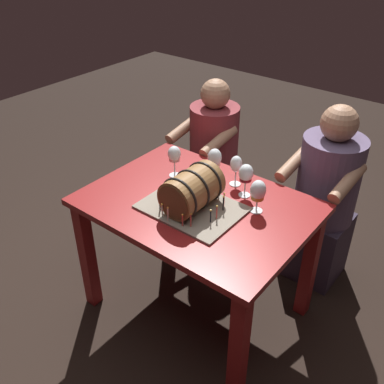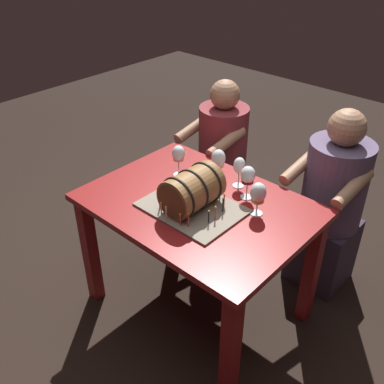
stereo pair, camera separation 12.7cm
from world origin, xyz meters
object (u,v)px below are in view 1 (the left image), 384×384
at_px(wine_glass_rose, 174,155).
at_px(dining_table, 197,222).
at_px(wine_glass_red, 246,174).
at_px(person_seated_left, 213,165).
at_px(wine_glass_white, 215,159).
at_px(barrel_cake, 192,192).
at_px(person_seated_right, 324,203).
at_px(wine_glass_amber, 258,192).
at_px(wine_glass_empty, 236,165).

bearing_deg(wine_glass_rose, dining_table, -26.61).
height_order(dining_table, wine_glass_red, wine_glass_red).
bearing_deg(person_seated_left, wine_glass_white, -53.95).
relative_size(barrel_cake, person_seated_right, 0.42).
xyz_separation_m(barrel_cake, wine_glass_red, (0.14, 0.27, 0.03)).
xyz_separation_m(barrel_cake, wine_glass_rose, (-0.28, 0.20, 0.03)).
height_order(wine_glass_red, wine_glass_white, wine_glass_white).
xyz_separation_m(wine_glass_amber, wine_glass_white, (-0.35, 0.12, 0.01)).
bearing_deg(wine_glass_red, person_seated_left, 138.21).
bearing_deg(wine_glass_red, barrel_cake, -117.72).
height_order(wine_glass_amber, wine_glass_rose, wine_glass_rose).
xyz_separation_m(dining_table, wine_glass_rose, (-0.27, 0.13, 0.26)).
bearing_deg(wine_glass_white, wine_glass_amber, -19.13).
bearing_deg(person_seated_left, person_seated_right, 0.03).
relative_size(wine_glass_empty, person_seated_right, 0.15).
relative_size(wine_glass_white, person_seated_right, 0.16).
bearing_deg(wine_glass_amber, barrel_cake, -145.21).
bearing_deg(person_seated_left, wine_glass_empty, -43.62).
distance_m(wine_glass_empty, person_seated_right, 0.66).
relative_size(barrel_cake, wine_glass_rose, 2.66).
bearing_deg(person_seated_right, wine_glass_empty, -128.75).
bearing_deg(person_seated_right, wine_glass_amber, -102.58).
bearing_deg(wine_glass_empty, wine_glass_rose, -157.37).
bearing_deg(person_seated_left, wine_glass_amber, -40.51).
distance_m(barrel_cake, person_seated_right, 0.92).
distance_m(wine_glass_rose, person_seated_left, 0.70).
relative_size(dining_table, wine_glass_empty, 6.61).
bearing_deg(wine_glass_rose, barrel_cake, -35.05).
height_order(dining_table, wine_glass_amber, wine_glass_amber).
xyz_separation_m(wine_glass_white, person_seated_left, (-0.34, 0.47, -0.36)).
xyz_separation_m(wine_glass_red, wine_glass_white, (-0.22, 0.04, -0.00)).
bearing_deg(dining_table, wine_glass_white, 106.12).
height_order(barrel_cake, wine_glass_amber, barrel_cake).
height_order(dining_table, wine_glass_rose, wine_glass_rose).
relative_size(wine_glass_rose, wine_glass_red, 0.99).
height_order(dining_table, wine_glass_white, wine_glass_white).
xyz_separation_m(wine_glass_red, wine_glass_empty, (-0.10, 0.06, -0.01)).
distance_m(wine_glass_rose, wine_glass_white, 0.22).
bearing_deg(wine_glass_amber, wine_glass_white, 160.87).
height_order(wine_glass_rose, person_seated_left, person_seated_left).
distance_m(wine_glass_red, person_seated_left, 0.84).
relative_size(wine_glass_red, person_seated_right, 0.16).
bearing_deg(barrel_cake, dining_table, 102.40).
distance_m(wine_glass_white, person_seated_right, 0.75).
bearing_deg(wine_glass_red, dining_table, -127.06).
bearing_deg(wine_glass_white, dining_table, -73.88).
xyz_separation_m(wine_glass_rose, wine_glass_empty, (0.32, 0.13, -0.01)).
bearing_deg(wine_glass_red, wine_glass_amber, -34.04).
height_order(wine_glass_empty, person_seated_left, person_seated_left).
relative_size(dining_table, wine_glass_red, 6.22).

